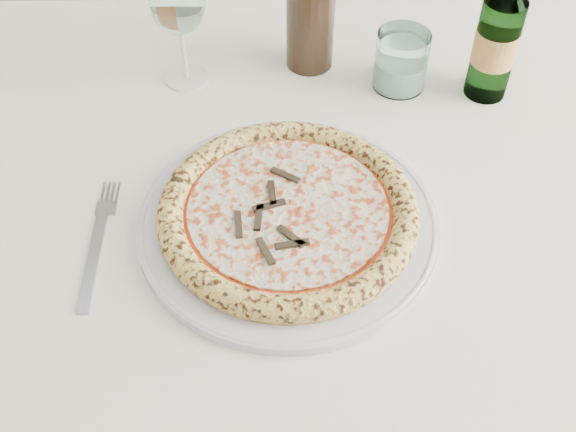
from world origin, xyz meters
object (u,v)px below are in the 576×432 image
plate (288,222)px  pizza (288,212)px  beer_bottle (497,38)px  tumbler (401,64)px  dining_table (289,216)px  wine_glass (178,6)px

plate → pizza: bearing=-161.7°
plate → beer_bottle: (0.28, 0.27, 0.08)m
pizza → tumbler: tumbler is taller
plate → pizza: size_ratio=1.16×
tumbler → plate: bearing=-119.0°
dining_table → plate: size_ratio=3.97×
plate → pizza: pizza is taller
plate → wine_glass: wine_glass is taller
dining_table → tumbler: bearing=49.3°
wine_glass → tumbler: 0.32m
wine_glass → beer_bottle: bearing=-3.0°
wine_glass → tumbler: wine_glass is taller
dining_table → plate: plate is taller
dining_table → plate: 0.14m
dining_table → pizza: pizza is taller
dining_table → beer_bottle: (0.28, 0.17, 0.18)m
dining_table → wine_glass: size_ratio=8.42×
pizza → beer_bottle: bearing=43.6°
dining_table → wine_glass: wine_glass is taller
wine_glass → beer_bottle: (0.44, -0.02, -0.03)m
wine_glass → beer_bottle: size_ratio=0.74×
dining_table → pizza: (-0.00, -0.10, 0.12)m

